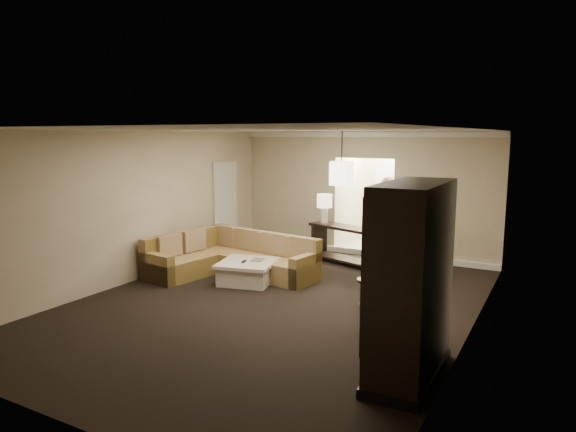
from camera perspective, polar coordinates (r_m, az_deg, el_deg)
The scene contains 19 objects.
ground at distance 8.49m, azimuth -1.43°, elevation -9.70°, with size 8.00×8.00×0.00m, color black.
wall_back at distance 11.75m, azimuth 8.38°, elevation 2.46°, with size 6.00×0.04×2.80m, color beige.
wall_front at distance 5.18m, azimuth -24.46°, elevation -6.66°, with size 6.00×0.04×2.80m, color beige.
wall_left at distance 9.98m, azimuth -16.54°, elevation 1.02°, with size 0.04×8.00×2.80m, color beige.
wall_right at distance 7.15m, azimuth 19.81°, elevation -2.20°, with size 0.04×8.00×2.80m, color beige.
ceiling at distance 8.04m, azimuth -1.51°, elevation 9.55°, with size 6.00×8.00×0.02m, color silver.
crown_molding at distance 11.63m, azimuth 8.45°, elevation 8.96°, with size 6.00×0.10×0.12m, color white.
baseboard at distance 11.93m, azimuth 8.15°, elevation -3.97°, with size 6.00×0.10×0.12m, color white.
side_door at distance 12.13m, azimuth -6.97°, elevation 1.03°, with size 0.05×0.90×2.10m, color silver.
foyer at distance 13.02m, azimuth 10.43°, elevation 2.60°, with size 1.44×2.02×2.80m.
sectional_sofa at distance 10.18m, azimuth -6.41°, elevation -4.65°, with size 3.02×2.29×0.82m.
coffee_table at distance 9.62m, azimuth -4.52°, elevation -6.18°, with size 1.20×1.20×0.42m.
console_table at distance 10.77m, azimuth 7.28°, elevation -3.03°, with size 2.17×1.10×0.82m.
armoire at distance 5.91m, azimuth 13.40°, elevation -7.57°, with size 0.66×1.54×2.22m.
drink_table at distance 8.21m, azimuth 9.03°, elevation -7.88°, with size 0.39×0.39×0.49m.
table_lamp_left at distance 11.16m, azimuth 4.07°, elevation 1.36°, with size 0.33×0.33×0.63m.
table_lamp_right at distance 10.15m, azimuth 10.97°, elevation 0.45°, with size 0.33×0.33×0.63m.
pendant_light at distance 10.49m, azimuth 5.97°, elevation 4.76°, with size 0.38×0.38×1.09m.
person at distance 11.94m, azimuth 10.86°, elevation 0.55°, with size 0.72×0.48×1.99m, color beige.
Camera 1 is at (4.04, -6.95, 2.73)m, focal length 32.00 mm.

